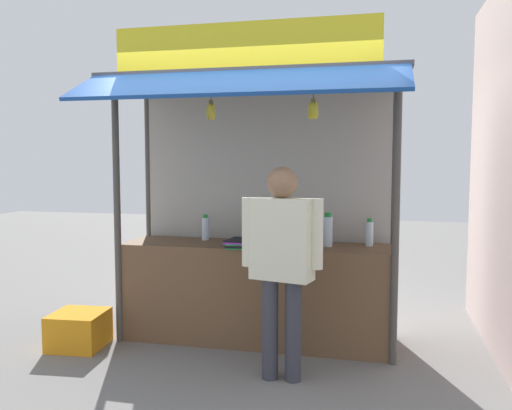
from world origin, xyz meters
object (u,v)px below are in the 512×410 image
(magazine_stack_front_left, at_px, (279,241))
(plastic_crate, at_px, (79,330))
(water_bottle_rear_center, at_px, (369,233))
(water_bottle_right, at_px, (205,228))
(magazine_stack_center, at_px, (241,243))
(vendor_person, at_px, (282,253))
(banana_bunch_rightmost, at_px, (211,111))
(banana_bunch_inner_left, at_px, (313,110))
(water_bottle_far_right, at_px, (310,234))
(water_bottle_mid_left, at_px, (319,229))
(water_bottle_mid_right, at_px, (250,225))
(water_bottle_front_right, at_px, (328,231))

(magazine_stack_front_left, bearing_deg, plastic_crate, -164.03)
(water_bottle_rear_center, bearing_deg, plastic_crate, -165.12)
(water_bottle_right, bearing_deg, magazine_stack_front_left, -13.31)
(magazine_stack_center, bearing_deg, magazine_stack_front_left, 22.62)
(vendor_person, bearing_deg, magazine_stack_front_left, -64.61)
(water_bottle_rear_center, xyz_separation_m, banana_bunch_rightmost, (-1.26, -0.53, 1.03))
(banana_bunch_rightmost, bearing_deg, magazine_stack_front_left, 35.77)
(banana_bunch_inner_left, bearing_deg, vendor_person, -113.14)
(water_bottle_far_right, relative_size, water_bottle_mid_left, 0.81)
(water_bottle_right, distance_m, water_bottle_mid_left, 1.05)
(vendor_person, bearing_deg, water_bottle_mid_left, -85.62)
(water_bottle_mid_right, height_order, banana_bunch_inner_left, banana_bunch_inner_left)
(water_bottle_far_right, relative_size, vendor_person, 0.14)
(water_bottle_front_right, height_order, plastic_crate, water_bottle_front_right)
(banana_bunch_inner_left, bearing_deg, water_bottle_rear_center, 50.47)
(water_bottle_rear_center, height_order, magazine_stack_front_left, water_bottle_rear_center)
(water_bottle_front_right, distance_m, vendor_person, 0.86)
(water_bottle_right, relative_size, magazine_stack_center, 0.72)
(magazine_stack_front_left, xyz_separation_m, banana_bunch_rightmost, (-0.49, -0.36, 1.10))
(water_bottle_front_right, distance_m, water_bottle_far_right, 0.16)
(water_bottle_mid_left, bearing_deg, water_bottle_mid_right, -178.73)
(water_bottle_mid_right, bearing_deg, banana_bunch_inner_left, -42.61)
(vendor_person, distance_m, plastic_crate, 2.02)
(water_bottle_mid_right, xyz_separation_m, plastic_crate, (-1.36, -0.72, -0.87))
(water_bottle_mid_left, xyz_separation_m, banana_bunch_inner_left, (0.02, -0.61, 1.00))
(magazine_stack_front_left, height_order, vendor_person, vendor_person)
(water_bottle_far_right, xyz_separation_m, magazine_stack_center, (-0.57, -0.17, -0.07))
(water_bottle_front_right, distance_m, plastic_crate, 2.32)
(water_bottle_rear_center, distance_m, vendor_person, 1.10)
(water_bottle_far_right, relative_size, plastic_crate, 0.51)
(banana_bunch_inner_left, distance_m, vendor_person, 1.14)
(water_bottle_right, height_order, banana_bunch_rightmost, banana_bunch_rightmost)
(water_bottle_mid_right, height_order, magazine_stack_center, water_bottle_mid_right)
(water_bottle_mid_left, distance_m, magazine_stack_center, 0.74)
(water_bottle_rear_center, distance_m, water_bottle_mid_left, 0.46)
(water_bottle_right, height_order, vendor_person, vendor_person)
(water_bottle_rear_center, relative_size, banana_bunch_inner_left, 0.87)
(water_bottle_mid_right, xyz_separation_m, water_bottle_mid_left, (0.63, 0.01, -0.02))
(water_bottle_mid_right, height_order, banana_bunch_rightmost, banana_bunch_rightmost)
(water_bottle_mid_left, xyz_separation_m, plastic_crate, (-1.99, -0.74, -0.85))
(water_bottle_front_right, distance_m, magazine_stack_center, 0.76)
(water_bottle_mid_right, height_order, water_bottle_front_right, water_bottle_mid_right)
(water_bottle_rear_center, height_order, water_bottle_mid_left, water_bottle_mid_left)
(water_bottle_far_right, xyz_separation_m, magazine_stack_front_left, (-0.27, -0.04, -0.06))
(plastic_crate, bearing_deg, water_bottle_far_right, 14.97)
(magazine_stack_front_left, distance_m, vendor_person, 0.77)
(water_bottle_right, bearing_deg, banana_bunch_rightmost, -66.05)
(water_bottle_mid_left, distance_m, banana_bunch_rightmost, 1.43)
(magazine_stack_front_left, distance_m, banana_bunch_rightmost, 1.25)
(water_bottle_front_right, xyz_separation_m, vendor_person, (-0.25, -0.82, -0.06))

